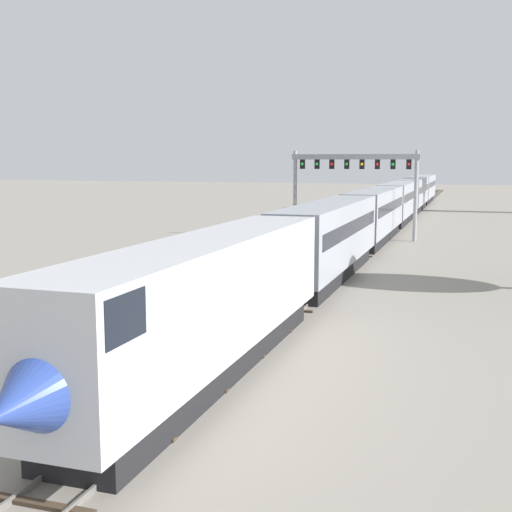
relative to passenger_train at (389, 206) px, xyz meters
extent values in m
plane|color=gray|center=(-2.00, -54.80, -2.61)|extent=(400.00, 400.00, 0.00)
cube|color=slate|center=(-0.72, 5.20, -2.53)|extent=(0.07, 200.00, 0.16)
cube|color=slate|center=(0.72, 5.20, -2.53)|extent=(0.07, 200.00, 0.16)
cube|color=#473828|center=(0.00, -60.80, -2.56)|extent=(2.60, 0.24, 0.10)
cube|color=#473828|center=(0.00, -56.80, -2.56)|extent=(2.60, 0.24, 0.10)
cube|color=#473828|center=(0.00, -52.80, -2.56)|extent=(2.60, 0.24, 0.10)
cube|color=#473828|center=(0.00, -48.80, -2.56)|extent=(2.60, 0.24, 0.10)
cube|color=#473828|center=(0.00, -44.80, -2.56)|extent=(2.60, 0.24, 0.10)
cube|color=#473828|center=(0.00, -40.80, -2.56)|extent=(2.60, 0.24, 0.10)
cube|color=#473828|center=(0.00, -36.80, -2.56)|extent=(2.60, 0.24, 0.10)
cube|color=#473828|center=(0.00, -32.80, -2.56)|extent=(2.60, 0.24, 0.10)
cube|color=#473828|center=(0.00, -28.80, -2.56)|extent=(2.60, 0.24, 0.10)
cube|color=#473828|center=(0.00, -24.80, -2.56)|extent=(2.60, 0.24, 0.10)
cube|color=#473828|center=(0.00, -20.80, -2.56)|extent=(2.60, 0.24, 0.10)
cube|color=#473828|center=(0.00, -16.80, -2.56)|extent=(2.60, 0.24, 0.10)
cube|color=#473828|center=(0.00, -12.80, -2.56)|extent=(2.60, 0.24, 0.10)
cube|color=#473828|center=(0.00, -8.80, -2.56)|extent=(2.60, 0.24, 0.10)
cube|color=#473828|center=(0.00, -4.80, -2.56)|extent=(2.60, 0.24, 0.10)
cube|color=#473828|center=(0.00, -0.80, -2.56)|extent=(2.60, 0.24, 0.10)
cube|color=#473828|center=(0.00, 3.20, -2.56)|extent=(2.60, 0.24, 0.10)
cube|color=#473828|center=(0.00, 7.20, -2.56)|extent=(2.60, 0.24, 0.10)
cube|color=#473828|center=(0.00, 11.20, -2.56)|extent=(2.60, 0.24, 0.10)
cube|color=#473828|center=(0.00, 15.20, -2.56)|extent=(2.60, 0.24, 0.10)
cube|color=#473828|center=(0.00, 19.20, -2.56)|extent=(2.60, 0.24, 0.10)
cube|color=#473828|center=(0.00, 23.20, -2.56)|extent=(2.60, 0.24, 0.10)
cube|color=#473828|center=(0.00, 27.20, -2.56)|extent=(2.60, 0.24, 0.10)
cube|color=#473828|center=(0.00, 31.20, -2.56)|extent=(2.60, 0.24, 0.10)
cube|color=#473828|center=(0.00, 35.20, -2.56)|extent=(2.60, 0.24, 0.10)
cube|color=#473828|center=(0.00, 39.20, -2.56)|extent=(2.60, 0.24, 0.10)
cube|color=#473828|center=(0.00, 43.20, -2.56)|extent=(2.60, 0.24, 0.10)
cube|color=#473828|center=(0.00, 47.20, -2.56)|extent=(2.60, 0.24, 0.10)
cube|color=#473828|center=(0.00, 51.20, -2.56)|extent=(2.60, 0.24, 0.10)
cube|color=#473828|center=(0.00, 55.20, -2.56)|extent=(2.60, 0.24, 0.10)
cube|color=#473828|center=(0.00, 59.20, -2.56)|extent=(2.60, 0.24, 0.10)
cube|color=#473828|center=(0.00, 63.20, -2.56)|extent=(2.60, 0.24, 0.10)
cube|color=#473828|center=(0.00, 67.20, -2.56)|extent=(2.60, 0.24, 0.10)
cube|color=#473828|center=(0.00, 71.20, -2.56)|extent=(2.60, 0.24, 0.10)
cube|color=#473828|center=(0.00, 75.20, -2.56)|extent=(2.60, 0.24, 0.10)
cube|color=#473828|center=(0.00, 79.20, -2.56)|extent=(2.60, 0.24, 0.10)
cube|color=#473828|center=(0.00, 83.20, -2.56)|extent=(2.60, 0.24, 0.10)
cube|color=#473828|center=(0.00, 87.20, -2.56)|extent=(2.60, 0.24, 0.10)
cube|color=#473828|center=(0.00, 91.20, -2.56)|extent=(2.60, 0.24, 0.10)
cube|color=#473828|center=(0.00, 95.20, -2.56)|extent=(2.60, 0.24, 0.10)
cube|color=#473828|center=(0.00, 99.20, -2.56)|extent=(2.60, 0.24, 0.10)
cube|color=#473828|center=(0.00, 103.20, -2.56)|extent=(2.60, 0.24, 0.10)
cube|color=slate|center=(-6.22, -14.80, -2.53)|extent=(0.07, 160.00, 0.16)
cube|color=slate|center=(-4.78, -14.80, -2.53)|extent=(0.07, 160.00, 0.16)
cube|color=#473828|center=(-5.50, -52.80, -2.56)|extent=(2.60, 0.24, 0.10)
cube|color=#473828|center=(-5.50, -48.80, -2.56)|extent=(2.60, 0.24, 0.10)
cube|color=#473828|center=(-5.50, -44.80, -2.56)|extent=(2.60, 0.24, 0.10)
cube|color=#473828|center=(-5.50, -40.80, -2.56)|extent=(2.60, 0.24, 0.10)
cube|color=#473828|center=(-5.50, -36.80, -2.56)|extent=(2.60, 0.24, 0.10)
cube|color=#473828|center=(-5.50, -32.80, -2.56)|extent=(2.60, 0.24, 0.10)
cube|color=#473828|center=(-5.50, -28.80, -2.56)|extent=(2.60, 0.24, 0.10)
cube|color=#473828|center=(-5.50, -24.80, -2.56)|extent=(2.60, 0.24, 0.10)
cube|color=#473828|center=(-5.50, -20.80, -2.56)|extent=(2.60, 0.24, 0.10)
cube|color=#473828|center=(-5.50, -16.80, -2.56)|extent=(2.60, 0.24, 0.10)
cube|color=#473828|center=(-5.50, -12.80, -2.56)|extent=(2.60, 0.24, 0.10)
cube|color=#473828|center=(-5.50, -8.80, -2.56)|extent=(2.60, 0.24, 0.10)
cube|color=#473828|center=(-5.50, -4.80, -2.56)|extent=(2.60, 0.24, 0.10)
cube|color=#473828|center=(-5.50, -0.80, -2.56)|extent=(2.60, 0.24, 0.10)
cube|color=#473828|center=(-5.50, 3.20, -2.56)|extent=(2.60, 0.24, 0.10)
cube|color=#473828|center=(-5.50, 7.20, -2.56)|extent=(2.60, 0.24, 0.10)
cube|color=#473828|center=(-5.50, 11.20, -2.56)|extent=(2.60, 0.24, 0.10)
cube|color=#473828|center=(-5.50, 15.20, -2.56)|extent=(2.60, 0.24, 0.10)
cube|color=#473828|center=(-5.50, 19.20, -2.56)|extent=(2.60, 0.24, 0.10)
cube|color=#473828|center=(-5.50, 23.20, -2.56)|extent=(2.60, 0.24, 0.10)
cube|color=#473828|center=(-5.50, 27.20, -2.56)|extent=(2.60, 0.24, 0.10)
cube|color=#473828|center=(-5.50, 31.20, -2.56)|extent=(2.60, 0.24, 0.10)
cube|color=#473828|center=(-5.50, 35.20, -2.56)|extent=(2.60, 0.24, 0.10)
cube|color=#473828|center=(-5.50, 39.20, -2.56)|extent=(2.60, 0.24, 0.10)
cube|color=#473828|center=(-5.50, 43.20, -2.56)|extent=(2.60, 0.24, 0.10)
cube|color=#473828|center=(-5.50, 47.20, -2.56)|extent=(2.60, 0.24, 0.10)
cube|color=#473828|center=(-5.50, 51.20, -2.56)|extent=(2.60, 0.24, 0.10)
cube|color=#473828|center=(-5.50, 55.20, -2.56)|extent=(2.60, 0.24, 0.10)
cube|color=#473828|center=(-5.50, 59.20, -2.56)|extent=(2.60, 0.24, 0.10)
cube|color=#473828|center=(-5.50, 63.20, -2.56)|extent=(2.60, 0.24, 0.10)
cube|color=silver|center=(0.00, -51.15, 0.29)|extent=(3.00, 19.29, 3.80)
cone|color=#2D479E|center=(0.00, -61.00, -0.11)|extent=(2.88, 2.60, 2.88)
cube|color=black|center=(0.00, -59.60, 1.43)|extent=(3.04, 1.80, 1.10)
cube|color=black|center=(0.00, -51.15, -2.11)|extent=(2.52, 17.36, 1.00)
cube|color=#9EA3AD|center=(0.00, -30.86, 0.29)|extent=(3.00, 19.29, 3.80)
cube|color=black|center=(0.00, -30.86, 0.69)|extent=(3.04, 17.75, 0.90)
cube|color=black|center=(0.00, -30.86, -2.11)|extent=(2.52, 17.36, 1.00)
cube|color=#9EA3AD|center=(0.00, -10.58, 0.29)|extent=(3.00, 19.29, 3.80)
cube|color=black|center=(0.00, -10.58, 0.69)|extent=(3.04, 17.75, 0.90)
cube|color=black|center=(0.00, -10.58, -2.11)|extent=(2.52, 17.36, 1.00)
cube|color=#9EA3AD|center=(0.00, 9.71, 0.29)|extent=(3.00, 19.29, 3.80)
cube|color=black|center=(0.00, 9.71, 0.69)|extent=(3.04, 17.75, 0.90)
cube|color=black|center=(0.00, 9.71, -2.11)|extent=(2.52, 17.36, 1.00)
cube|color=#9EA3AD|center=(0.00, 30.00, 0.29)|extent=(3.00, 19.29, 3.80)
cube|color=black|center=(0.00, 30.00, 0.69)|extent=(3.04, 17.75, 0.90)
cube|color=black|center=(0.00, 30.00, -2.11)|extent=(2.52, 17.36, 1.00)
cube|color=#9EA3AD|center=(0.00, 50.29, 0.29)|extent=(3.00, 19.29, 3.80)
cube|color=black|center=(0.00, 50.29, 0.69)|extent=(3.04, 17.75, 0.90)
cube|color=black|center=(0.00, 50.29, -2.11)|extent=(2.52, 17.36, 1.00)
cylinder|color=#999BA0|center=(-8.00, -9.14, 1.58)|extent=(0.36, 0.36, 8.39)
cylinder|color=#999BA0|center=(3.50, -9.14, 1.58)|extent=(0.36, 0.36, 8.39)
cube|color=#999BA0|center=(-2.25, -9.14, 5.18)|extent=(12.10, 0.36, 0.50)
cube|color=black|center=(-7.28, -9.09, 4.48)|extent=(0.44, 0.32, 0.90)
sphere|color=green|center=(-7.28, -9.28, 4.48)|extent=(0.28, 0.28, 0.28)
cube|color=black|center=(-5.84, -9.09, 4.48)|extent=(0.44, 0.32, 0.90)
sphere|color=green|center=(-5.84, -9.28, 4.48)|extent=(0.28, 0.28, 0.28)
cube|color=black|center=(-4.41, -9.09, 4.48)|extent=(0.44, 0.32, 0.90)
sphere|color=red|center=(-4.41, -9.28, 4.48)|extent=(0.28, 0.28, 0.28)
cube|color=black|center=(-2.97, -9.09, 4.48)|extent=(0.44, 0.32, 0.90)
sphere|color=green|center=(-2.97, -9.28, 4.48)|extent=(0.28, 0.28, 0.28)
cube|color=black|center=(-1.53, -9.09, 4.48)|extent=(0.44, 0.32, 0.90)
sphere|color=yellow|center=(-1.53, -9.28, 4.48)|extent=(0.28, 0.28, 0.28)
cube|color=black|center=(-0.09, -9.09, 4.48)|extent=(0.44, 0.32, 0.90)
sphere|color=red|center=(-0.09, -9.28, 4.48)|extent=(0.28, 0.28, 0.28)
cube|color=black|center=(1.34, -9.09, 4.48)|extent=(0.44, 0.32, 0.90)
sphere|color=green|center=(1.34, -9.28, 4.48)|extent=(0.28, 0.28, 0.28)
cube|color=black|center=(2.78, -9.09, 4.48)|extent=(0.44, 0.32, 0.90)
sphere|color=red|center=(2.78, -9.28, 4.48)|extent=(0.28, 0.28, 0.28)
camera|label=1|loc=(8.61, -72.21, 4.82)|focal=46.81mm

